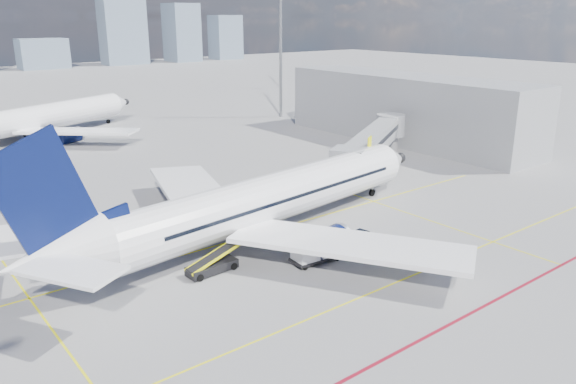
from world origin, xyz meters
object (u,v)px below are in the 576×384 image
(belt_loader, at_px, (214,265))
(ramp_worker, at_px, (393,256))
(second_aircraft, at_px, (32,120))
(baggage_tug, at_px, (363,238))
(main_aircraft, at_px, (259,203))
(cargo_dolly, at_px, (316,248))

(belt_loader, distance_m, ramp_worker, 13.76)
(second_aircraft, height_order, baggage_tug, second_aircraft)
(main_aircraft, height_order, second_aircraft, main_aircraft)
(cargo_dolly, bearing_deg, belt_loader, 159.29)
(second_aircraft, xyz_separation_m, cargo_dolly, (4.59, -61.52, -2.02))
(belt_loader, xyz_separation_m, ramp_worker, (11.43, -7.67, 0.20))
(baggage_tug, relative_size, ramp_worker, 1.38)
(second_aircraft, distance_m, ramp_worker, 66.41)
(main_aircraft, relative_size, second_aircraft, 1.11)
(second_aircraft, distance_m, belt_loader, 58.23)
(main_aircraft, relative_size, ramp_worker, 27.32)
(main_aircraft, bearing_deg, belt_loader, -160.19)
(main_aircraft, bearing_deg, second_aircraft, 86.73)
(main_aircraft, distance_m, baggage_tug, 9.37)
(baggage_tug, bearing_deg, cargo_dolly, 171.48)
(ramp_worker, bearing_deg, main_aircraft, 59.44)
(cargo_dolly, distance_m, belt_loader, 8.02)
(baggage_tug, distance_m, cargo_dolly, 5.25)
(ramp_worker, bearing_deg, cargo_dolly, 81.00)
(ramp_worker, bearing_deg, belt_loader, 92.68)
(main_aircraft, xyz_separation_m, ramp_worker, (4.71, -11.15, -2.42))
(second_aircraft, xyz_separation_m, ramp_worker, (8.78, -65.78, -2.42))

